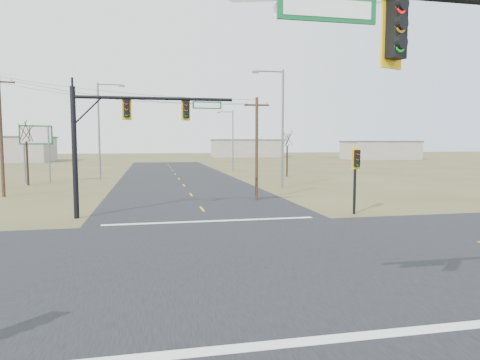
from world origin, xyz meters
The scene contains 17 objects.
ground centered at (0.00, 0.00, 0.00)m, with size 320.00×320.00×0.00m, color brown.
road_ew centered at (0.00, 0.00, 0.01)m, with size 160.00×14.00×0.02m, color black.
road_ns centered at (0.00, 0.00, 0.01)m, with size 14.00×160.00×0.02m, color black.
stop_bar_near centered at (0.00, -7.50, 0.03)m, with size 12.00×0.40×0.01m, color silver.
stop_bar_far centered at (0.00, 7.50, 0.03)m, with size 12.00×0.40×0.01m, color silver.
mast_arm_far centered at (-4.82, 10.18, 5.52)m, with size 9.50×0.53×7.70m.
pedestal_signal_ne centered at (9.12, 8.10, 3.09)m, with size 0.57×0.49×4.20m.
utility_pole_near centered at (4.63, 15.55, 4.15)m, with size 1.92×0.38×7.87m.
utility_pole_far centered at (-15.21, 21.90, 5.15)m, with size 2.32×0.97×9.95m.
highway_sign centered at (-15.51, 34.08, 4.45)m, with size 3.18×1.25×6.31m.
streetlight_a centered at (9.05, 23.83, 6.41)m, with size 3.18×0.37×11.41m.
streetlight_b centered at (9.25, 50.34, 5.28)m, with size 2.63×0.40×9.41m.
streetlight_c centered at (-8.97, 36.59, 6.40)m, with size 3.17×0.33×11.39m.
bare_tree_a centered at (-15.86, 31.60, 5.68)m, with size 3.73×3.73×7.18m.
bare_tree_c centered at (14.00, 36.75, 5.07)m, with size 3.61×3.61×6.46m.
warehouse_mid centered at (25.00, 110.00, 2.50)m, with size 20.00×12.00×5.00m, color #A49D91.
warehouse_right centered at (55.00, 85.00, 2.25)m, with size 18.00×10.00×4.50m, color #A49D91.
Camera 1 is at (-3.29, -16.23, 4.50)m, focal length 32.00 mm.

